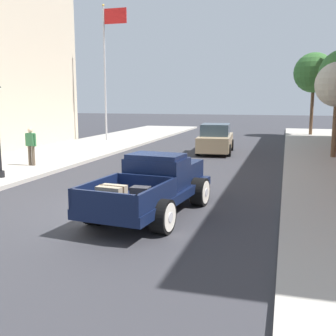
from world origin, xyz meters
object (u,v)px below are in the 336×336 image
Objects in this scene: pedestrian_sidewalk_left at (31,144)px; flagpole at (108,58)px; hotrod_truck_navy at (155,185)px; car_background_tan at (216,139)px; street_tree_farthest at (314,73)px.

flagpole reaches higher than pedestrian_sidewalk_left.
hotrod_truck_navy is 12.60m from car_background_tan.
hotrod_truck_navy is at bearing -61.97° from flagpole.
flagpole reaches higher than hotrod_truck_navy.
pedestrian_sidewalk_left is 0.18× the size of flagpole.
flagpole is (-1.31, 11.14, 4.68)m from pedestrian_sidewalk_left.
hotrod_truck_navy is 3.07× the size of pedestrian_sidewalk_left.
street_tree_farthest is at bearing 78.24° from hotrod_truck_navy.
pedestrian_sidewalk_left is (-6.85, -7.49, 0.32)m from car_background_tan.
flagpole reaches higher than car_background_tan.
flagpole is (-8.65, 16.24, 5.02)m from hotrod_truck_navy.
street_tree_farthest is at bearing 57.89° from pedestrian_sidewalk_left.
street_tree_farthest reaches higher than pedestrian_sidewalk_left.
car_background_tan reaches higher than hotrod_truck_navy.
car_background_tan is at bearing 92.24° from hotrod_truck_navy.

